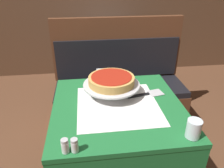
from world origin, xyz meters
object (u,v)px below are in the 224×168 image
at_px(dining_table_front, 118,118).
at_px(water_glass_near, 194,129).
at_px(deep_dish_pizza, 111,80).
at_px(dining_table_rear, 109,42).
at_px(booth_bench, 119,97).
at_px(condiment_caddy, 115,31).
at_px(pizza_pan_stand, 111,85).
at_px(pepper_shaker, 75,145).
at_px(napkin_holder, 103,75).
at_px(pizza_server, 147,94).
at_px(salt_shaker, 65,146).

relative_size(dining_table_front, water_glass_near, 8.21).
bearing_deg(dining_table_front, deep_dish_pizza, 99.27).
bearing_deg(dining_table_rear, booth_bench, -89.84).
relative_size(dining_table_rear, condiment_caddy, 4.53).
xyz_separation_m(pizza_pan_stand, pepper_shaker, (-0.24, -0.52, -0.04)).
bearing_deg(water_glass_near, booth_bench, 99.90).
bearing_deg(pizza_pan_stand, napkin_holder, 99.53).
bearing_deg(dining_table_rear, condiment_caddy, 26.20).
xyz_separation_m(pizza_pan_stand, water_glass_near, (0.37, -0.50, -0.02)).
distance_m(dining_table_front, deep_dish_pizza, 0.26).
bearing_deg(dining_table_rear, pizza_pan_stand, -95.76).
bearing_deg(booth_bench, dining_table_rear, 90.16).
height_order(pizza_pan_stand, condiment_caddy, condiment_caddy).
relative_size(deep_dish_pizza, pizza_server, 1.18).
bearing_deg(pizza_server, napkin_holder, 136.28).
xyz_separation_m(dining_table_rear, pizza_pan_stand, (-0.16, -1.62, 0.18)).
bearing_deg(dining_table_rear, dining_table_front, -94.53).
xyz_separation_m(pepper_shaker, condiment_caddy, (0.50, 2.19, 0.00)).
bearing_deg(water_glass_near, pepper_shaker, -177.41).
bearing_deg(dining_table_rear, pizza_server, -87.16).
xyz_separation_m(booth_bench, water_glass_near, (0.20, -1.14, 0.47)).
bearing_deg(pizza_pan_stand, booth_bench, 75.57).
bearing_deg(deep_dish_pizza, water_glass_near, -53.67).
bearing_deg(salt_shaker, dining_table_front, 50.62).
bearing_deg(dining_table_front, booth_bench, 79.79).
distance_m(dining_table_rear, condiment_caddy, 0.18).
height_order(dining_table_front, pizza_pan_stand, pizza_pan_stand).
distance_m(deep_dish_pizza, salt_shaker, 0.60).
distance_m(water_glass_near, salt_shaker, 0.65).
relative_size(salt_shaker, napkin_holder, 0.76).
distance_m(napkin_holder, condiment_caddy, 1.46).
distance_m(water_glass_near, condiment_caddy, 2.16).
relative_size(pizza_pan_stand, condiment_caddy, 2.37).
bearing_deg(deep_dish_pizza, salt_shaker, -118.75).
height_order(water_glass_near, condiment_caddy, condiment_caddy).
distance_m(deep_dish_pizza, napkin_holder, 0.24).
relative_size(pizza_pan_stand, pepper_shaker, 5.36).
bearing_deg(pizza_server, pizza_pan_stand, 170.41).
height_order(pizza_pan_stand, pizza_server, pizza_pan_stand).
relative_size(water_glass_near, napkin_holder, 1.02).
bearing_deg(water_glass_near, dining_table_rear, 95.46).
height_order(napkin_holder, condiment_caddy, condiment_caddy).
height_order(pizza_pan_stand, deep_dish_pizza, deep_dish_pizza).
distance_m(booth_bench, pepper_shaker, 1.32).
height_order(dining_table_rear, napkin_holder, napkin_holder).
distance_m(dining_table_rear, pepper_shaker, 2.18).
bearing_deg(pizza_pan_stand, dining_table_rear, 84.24).
bearing_deg(booth_bench, condiment_caddy, 84.91).
relative_size(dining_table_front, booth_bench, 0.64).
distance_m(pizza_server, condiment_caddy, 1.71).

